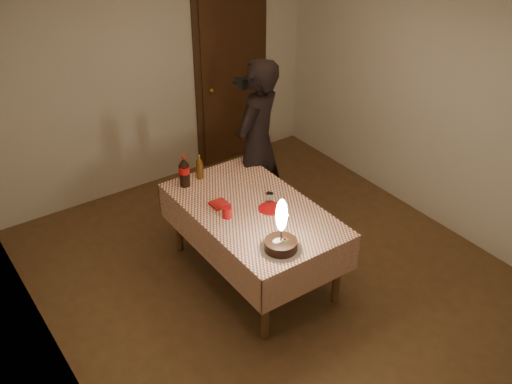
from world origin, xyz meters
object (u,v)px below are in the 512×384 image
Objects in this scene: dining_table at (253,217)px; red_cup at (227,213)px; photographer at (257,144)px; amber_bottle_left at (199,167)px; birthday_cake at (281,237)px; red_plate at (270,209)px; cola_bottle at (184,171)px; clear_cup at (270,198)px.

red_cup is (-0.27, 0.01, 0.15)m from dining_table.
red_cup is at bearing -138.48° from photographer.
photographer is at bearing 52.70° from dining_table.
red_cup is at bearing -101.59° from amber_bottle_left.
birthday_cake is 2.19× the size of red_plate.
dining_table is at bearing -80.69° from amber_bottle_left.
red_plate is at bearing 62.08° from birthday_cake.
red_plate is 0.86× the size of amber_bottle_left.
red_cup is 0.31× the size of cola_bottle.
clear_cup is 0.05× the size of photographer.
photographer is at bearing 62.71° from clear_cup.
birthday_cake is at bearing -80.43° from red_cup.
red_plate reaches higher than dining_table.
cola_bottle is at bearing 118.14° from red_plate.
clear_cup is at bearing -1.01° from red_cup.
dining_table is 0.80m from cola_bottle.
cola_bottle is at bearing -176.13° from photographer.
amber_bottle_left reaches higher than red_plate.
clear_cup reaches higher than dining_table.
clear_cup is 0.85m from photographer.
red_plate is at bearing -73.89° from amber_bottle_left.
cola_bottle is 0.18× the size of photographer.
dining_table is at bearing -127.30° from photographer.
red_cup is (-0.39, 0.11, 0.05)m from red_plate.
cola_bottle is 0.88m from photographer.
photographer is (0.39, 0.75, 0.11)m from clear_cup.
cola_bottle is (-0.30, 0.69, 0.25)m from dining_table.
clear_cup is at bearing -54.79° from cola_bottle.
clear_cup is 0.35× the size of amber_bottle_left.
dining_table is at bearing -66.30° from cola_bottle.
red_plate is 0.41m from red_cup.
red_cup reaches higher than clear_cup.
amber_bottle_left is (-0.31, 0.73, 0.07)m from clear_cup.
amber_bottle_left reaches higher than clear_cup.
photographer is at bearing 1.86° from amber_bottle_left.
amber_bottle_left is at bearing 112.65° from clear_cup.
cola_bottle is at bearing 93.05° from red_cup.
photographer reaches higher than red_cup.
cola_bottle is (-0.04, 0.69, 0.10)m from red_cup.
red_plate is 2.44× the size of clear_cup.
red_plate is 0.91m from cola_bottle.
clear_cup is at bearing 61.27° from birthday_cake.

